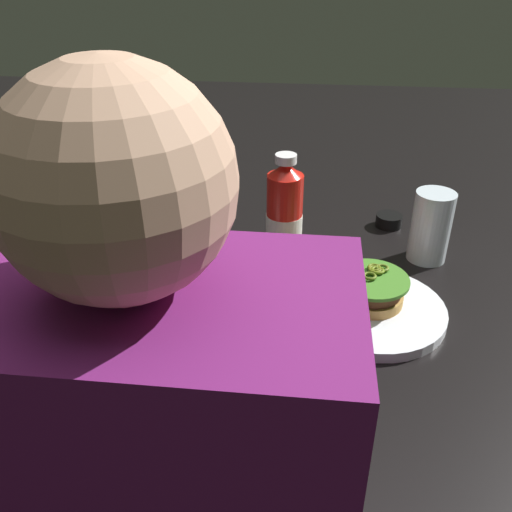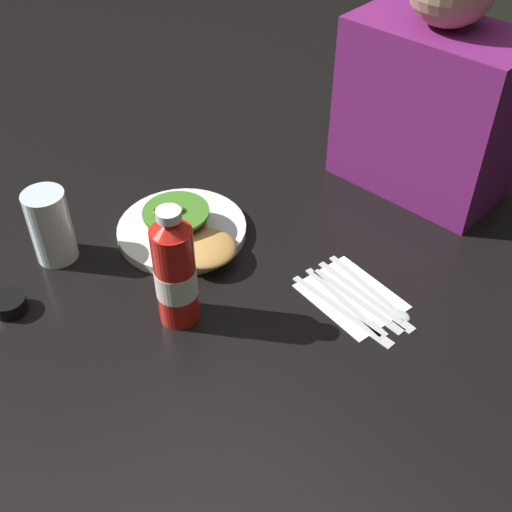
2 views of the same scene
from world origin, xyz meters
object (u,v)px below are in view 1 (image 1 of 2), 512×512
(dinner_plate, at_px, (371,310))
(butter_knife, at_px, (153,313))
(napkin, at_px, (160,330))
(table_knife, at_px, (144,326))
(steak_knife, at_px, (139,333))
(ketchup_bottle, at_px, (284,218))
(fork_utensil, at_px, (154,319))
(diner_person, at_px, (148,418))
(spoon_utensil, at_px, (132,339))
(water_glass, at_px, (431,227))
(burger_sandwich, at_px, (350,288))
(condiment_cup, at_px, (389,220))

(dinner_plate, bearing_deg, butter_knife, 6.76)
(napkin, relative_size, table_knife, 0.84)
(butter_knife, distance_m, steak_knife, 0.06)
(ketchup_bottle, relative_size, fork_utensil, 1.13)
(steak_knife, bearing_deg, table_knife, -103.37)
(butter_knife, distance_m, table_knife, 0.04)
(dinner_plate, distance_m, ketchup_bottle, 0.23)
(butter_knife, bearing_deg, dinner_plate, -173.24)
(butter_knife, height_order, fork_utensil, same)
(napkin, bearing_deg, dinner_plate, -166.40)
(napkin, bearing_deg, diner_person, 106.23)
(spoon_utensil, bearing_deg, steak_knife, -108.87)
(water_glass, xyz_separation_m, steak_knife, (0.49, 0.30, -0.06))
(steak_knife, bearing_deg, fork_utensil, -109.94)
(burger_sandwich, relative_size, steak_knife, 0.96)
(ketchup_bottle, relative_size, condiment_cup, 3.87)
(table_knife, bearing_deg, fork_utensil, -115.23)
(table_knife, distance_m, steak_knife, 0.02)
(butter_knife, bearing_deg, condiment_cup, -138.43)
(water_glass, distance_m, spoon_utensil, 0.59)
(burger_sandwich, height_order, spoon_utensil, burger_sandwich)
(burger_sandwich, bearing_deg, napkin, 18.11)
(ketchup_bottle, xyz_separation_m, table_knife, (0.21, 0.23, -0.09))
(butter_knife, xyz_separation_m, table_knife, (0.00, 0.04, 0.00))
(fork_utensil, distance_m, steak_knife, 0.04)
(dinner_plate, relative_size, butter_knife, 1.14)
(burger_sandwich, relative_size, diner_person, 0.42)
(water_glass, xyz_separation_m, condiment_cup, (0.06, -0.13, -0.06))
(spoon_utensil, height_order, diner_person, diner_person)
(table_knife, xyz_separation_m, spoon_utensil, (0.01, 0.03, -0.00))
(condiment_cup, bearing_deg, butter_knife, 41.57)
(dinner_plate, relative_size, napkin, 1.49)
(diner_person, bearing_deg, spoon_utensil, -67.13)
(dinner_plate, xyz_separation_m, water_glass, (-0.12, -0.20, 0.06))
(butter_knife, bearing_deg, steak_knife, 81.02)
(steak_knife, height_order, spoon_utensil, same)
(ketchup_bottle, xyz_separation_m, spoon_utensil, (0.22, 0.26, -0.09))
(burger_sandwich, relative_size, spoon_utensil, 1.08)
(table_knife, distance_m, diner_person, 0.44)
(condiment_cup, relative_size, fork_utensil, 0.29)
(steak_knife, xyz_separation_m, spoon_utensil, (0.01, 0.02, -0.00))
(burger_sandwich, xyz_separation_m, condiment_cup, (-0.10, -0.31, -0.02))
(burger_sandwich, bearing_deg, dinner_plate, 154.56)
(condiment_cup, distance_m, table_knife, 0.59)
(condiment_cup, bearing_deg, napkin, 45.88)
(napkin, bearing_deg, spoon_utensil, 41.56)
(napkin, bearing_deg, fork_utensil, -55.29)
(condiment_cup, relative_size, butter_knife, 0.26)
(burger_sandwich, bearing_deg, steak_knife, 18.97)
(fork_utensil, xyz_separation_m, steak_knife, (0.01, 0.04, 0.00))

